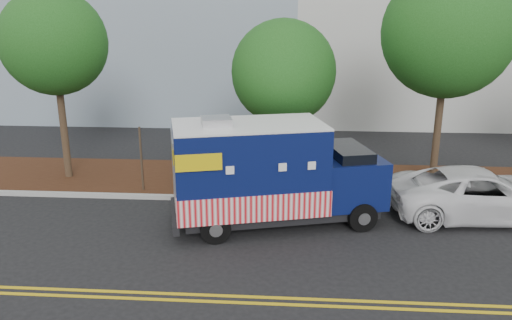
{
  "coord_description": "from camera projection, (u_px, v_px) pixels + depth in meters",
  "views": [
    {
      "loc": [
        1.75,
        -14.25,
        6.15
      ],
      "look_at": [
        0.7,
        0.6,
        1.7
      ],
      "focal_mm": 35.0,
      "sensor_mm": 36.0,
      "label": 1
    }
  ],
  "objects": [
    {
      "name": "white_car",
      "position": [
        481.0,
        194.0,
        15.31
      ],
      "size": [
        5.62,
        2.8,
        1.53
      ],
      "primitive_type": "imported",
      "rotation": [
        0.0,
        0.0,
        1.62
      ],
      "color": "white",
      "rests_on": "ground"
    },
    {
      "name": "centerline_near",
      "position": [
        209.0,
        295.0,
        11.24
      ],
      "size": [
        120.0,
        0.1,
        0.01
      ],
      "primitive_type": "cube",
      "color": "gold",
      "rests_on": "ground"
    },
    {
      "name": "curb",
      "position": [
        237.0,
        199.0,
        16.81
      ],
      "size": [
        120.0,
        0.18,
        0.15
      ],
      "primitive_type": "cube",
      "color": "#9E9E99",
      "rests_on": "ground"
    },
    {
      "name": "mulch_strip",
      "position": [
        243.0,
        179.0,
        18.82
      ],
      "size": [
        120.0,
        4.0,
        0.15
      ],
      "primitive_type": "cube",
      "color": "#32180E",
      "rests_on": "ground"
    },
    {
      "name": "sign_post",
      "position": [
        141.0,
        161.0,
        17.18
      ],
      "size": [
        0.06,
        0.06,
        2.4
      ],
      "primitive_type": "cube",
      "color": "#473828",
      "rests_on": "ground"
    },
    {
      "name": "tree_c",
      "position": [
        448.0,
        33.0,
        16.95
      ],
      "size": [
        4.49,
        4.49,
        7.71
      ],
      "color": "#38281C",
      "rests_on": "ground"
    },
    {
      "name": "ground",
      "position": [
        232.0,
        217.0,
        15.5
      ],
      "size": [
        120.0,
        120.0,
        0.0
      ],
      "primitive_type": "plane",
      "color": "black",
      "rests_on": "ground"
    },
    {
      "name": "centerline_far",
      "position": [
        208.0,
        301.0,
        11.0
      ],
      "size": [
        120.0,
        0.1,
        0.01
      ],
      "primitive_type": "cube",
      "color": "gold",
      "rests_on": "ground"
    },
    {
      "name": "tree_a",
      "position": [
        54.0,
        43.0,
        17.49
      ],
      "size": [
        3.7,
        3.7,
        6.95
      ],
      "color": "#38281C",
      "rests_on": "ground"
    },
    {
      "name": "food_truck",
      "position": [
        267.0,
        176.0,
        14.66
      ],
      "size": [
        6.65,
        3.79,
        3.32
      ],
      "rotation": [
        0.0,
        0.0,
        0.26
      ],
      "color": "black",
      "rests_on": "ground"
    },
    {
      "name": "tree_b",
      "position": [
        283.0,
        72.0,
        17.62
      ],
      "size": [
        3.71,
        3.71,
        5.94
      ],
      "color": "#38281C",
      "rests_on": "ground"
    }
  ]
}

